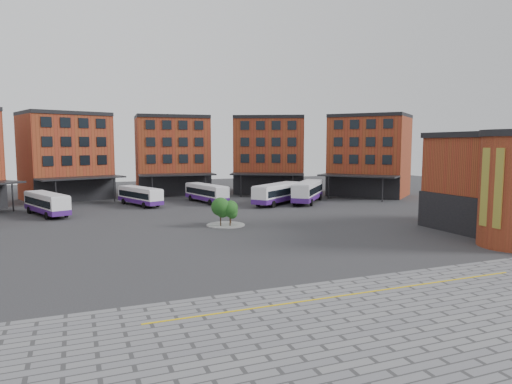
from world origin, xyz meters
name	(u,v)px	position (x,y,z in m)	size (l,w,h in m)	color
ground	(246,249)	(0.00, 0.00, 0.00)	(160.00, 160.00, 0.00)	#28282B
paving_zone	(453,347)	(2.00, -22.00, 0.01)	(50.00, 22.00, 0.02)	slate
yellow_line	(354,294)	(2.00, -14.00, 0.03)	(26.00, 0.15, 0.02)	gold
main_building	(135,157)	(-4.77, 38.25, 7.23)	(94.14, 42.48, 14.60)	brown
east_building	(512,183)	(28.70, -3.06, 5.29)	(17.40, 15.40, 10.60)	brown
tree_island	(226,210)	(1.94, 11.61, 1.83)	(4.40, 4.40, 3.34)	gray
bus_b	(47,203)	(-17.50, 27.70, 1.60)	(6.11, 10.62, 2.95)	silver
bus_c	(140,196)	(-4.86, 33.03, 1.52)	(5.72, 10.12, 2.81)	white
bus_d	(206,193)	(5.50, 32.82, 1.57)	(4.68, 10.59, 2.91)	silver
bus_e	(277,193)	(15.14, 26.64, 1.74)	(10.65, 9.00, 3.21)	white
bus_f	(308,191)	(20.51, 26.73, 1.82)	(9.69, 10.91, 3.35)	white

